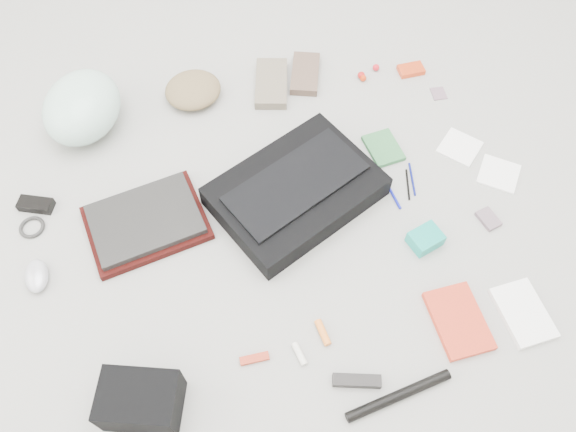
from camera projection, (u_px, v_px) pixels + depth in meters
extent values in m
plane|color=gray|center=(288.00, 224.00, 1.76)|extent=(4.00, 4.00, 0.00)
cube|color=black|center=(296.00, 191.00, 1.78)|extent=(0.60, 0.53, 0.08)
cube|color=black|center=(296.00, 183.00, 1.74)|extent=(0.48, 0.36, 0.01)
cube|color=black|center=(147.00, 223.00, 1.75)|extent=(0.40, 0.32, 0.02)
cube|color=black|center=(145.00, 219.00, 1.73)|extent=(0.36, 0.29, 0.02)
ellipsoid|color=silver|center=(82.00, 107.00, 1.89)|extent=(0.36, 0.39, 0.19)
ellipsoid|color=brown|center=(193.00, 90.00, 2.01)|extent=(0.24, 0.23, 0.07)
cube|color=#706555|center=(271.00, 83.00, 2.05)|extent=(0.17, 0.25, 0.03)
cube|color=brown|center=(305.00, 74.00, 2.08)|extent=(0.16, 0.22, 0.03)
cube|color=black|center=(36.00, 205.00, 1.78)|extent=(0.12, 0.09, 0.03)
torus|color=black|center=(32.00, 227.00, 1.75)|extent=(0.09, 0.09, 0.01)
ellipsoid|color=#AFB0BD|center=(37.00, 276.00, 1.65)|extent=(0.07, 0.11, 0.04)
cube|color=black|center=(141.00, 401.00, 1.42)|extent=(0.23, 0.19, 0.13)
cube|color=#9E2A15|center=(254.00, 359.00, 1.53)|extent=(0.08, 0.02, 0.01)
cylinder|color=silver|center=(299.00, 354.00, 1.54)|extent=(0.03, 0.07, 0.02)
cylinder|color=orange|center=(323.00, 332.00, 1.57)|extent=(0.03, 0.08, 0.02)
cube|color=black|center=(357.00, 381.00, 1.50)|extent=(0.13, 0.07, 0.03)
cylinder|color=black|center=(399.00, 396.00, 1.48)|extent=(0.30, 0.07, 0.03)
cube|color=red|center=(458.00, 321.00, 1.59)|extent=(0.14, 0.21, 0.02)
cube|color=white|center=(523.00, 313.00, 1.60)|extent=(0.13, 0.19, 0.02)
cube|color=#2D6739|center=(383.00, 148.00, 1.91)|extent=(0.12, 0.15, 0.02)
cylinder|color=#0D149D|center=(390.00, 189.00, 1.83)|extent=(0.02, 0.16, 0.01)
cylinder|color=black|center=(408.00, 185.00, 1.84)|extent=(0.04, 0.12, 0.01)
cylinder|color=#091064|center=(412.00, 179.00, 1.85)|extent=(0.03, 0.13, 0.01)
cube|color=#109B8C|center=(425.00, 239.00, 1.71)|extent=(0.11, 0.10, 0.05)
cube|color=slate|center=(488.00, 219.00, 1.76)|extent=(0.07, 0.08, 0.01)
cube|color=white|center=(460.00, 147.00, 1.92)|extent=(0.17, 0.17, 0.01)
cube|color=white|center=(499.00, 174.00, 1.86)|extent=(0.17, 0.17, 0.01)
sphere|color=#B31514|center=(361.00, 75.00, 2.08)|extent=(0.03, 0.03, 0.03)
sphere|color=red|center=(363.00, 78.00, 2.07)|extent=(0.03, 0.03, 0.02)
sphere|color=red|center=(376.00, 67.00, 2.10)|extent=(0.03, 0.03, 0.03)
cube|color=red|center=(411.00, 70.00, 2.10)|extent=(0.09, 0.06, 0.02)
cube|color=slate|center=(439.00, 93.00, 2.05)|extent=(0.05, 0.06, 0.00)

